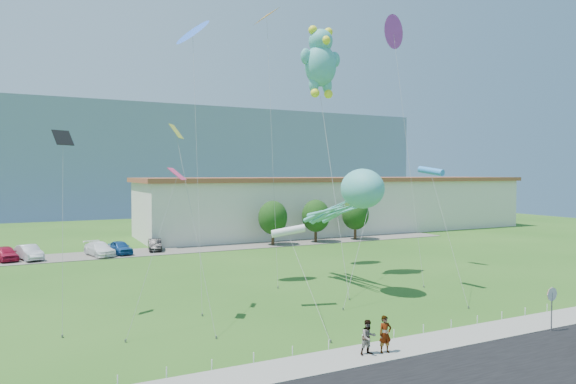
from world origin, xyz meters
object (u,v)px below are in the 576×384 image
(warehouse, at_px, (341,204))
(octopus_kite, at_px, (353,198))
(stop_sign, at_px, (552,298))
(pedestrian_left, at_px, (385,334))
(parked_car_white, at_px, (99,249))
(parked_car_silver, at_px, (29,252))
(parked_car_black, at_px, (155,245))
(parked_car_blue, at_px, (120,247))
(parked_car_red, at_px, (6,253))
(pedestrian_right, at_px, (368,337))
(teddy_bear_kite, at_px, (321,60))

(warehouse, height_order, octopus_kite, octopus_kite)
(stop_sign, distance_m, pedestrian_left, 10.48)
(parked_car_white, bearing_deg, stop_sign, -78.20)
(parked_car_silver, distance_m, octopus_kite, 34.37)
(parked_car_black, height_order, octopus_kite, octopus_kite)
(pedestrian_left, distance_m, parked_car_white, 38.60)
(parked_car_white, distance_m, parked_car_blue, 2.16)
(parked_car_red, xyz_separation_m, parked_car_silver, (2.07, -0.43, 0.02))
(pedestrian_right, relative_size, parked_car_white, 0.34)
(parked_car_silver, distance_m, parked_car_blue, 8.82)
(parked_car_blue, bearing_deg, stop_sign, -78.03)
(stop_sign, height_order, parked_car_silver, stop_sign)
(stop_sign, xyz_separation_m, parked_car_blue, (-17.35, 38.87, -1.10))
(pedestrian_left, bearing_deg, warehouse, 68.50)
(warehouse, height_order, parked_car_red, warehouse)
(parked_car_red, relative_size, parked_car_black, 1.08)
(stop_sign, xyz_separation_m, pedestrian_right, (-11.25, 1.31, -0.94))
(pedestrian_right, relative_size, parked_car_silver, 0.37)
(parked_car_blue, bearing_deg, teddy_bear_kite, -68.19)
(pedestrian_right, relative_size, parked_car_black, 0.42)
(warehouse, xyz_separation_m, stop_sign, (-16.50, -48.21, -2.26))
(pedestrian_left, bearing_deg, parked_car_white, 111.92)
(stop_sign, distance_m, parked_car_red, 48.50)
(teddy_bear_kite, bearing_deg, octopus_kite, -95.76)
(pedestrian_right, height_order, parked_car_black, pedestrian_right)
(parked_car_white, xyz_separation_m, parked_car_black, (6.04, 1.14, -0.07))
(parked_car_red, xyz_separation_m, parked_car_blue, (10.89, -0.53, -0.02))
(warehouse, relative_size, octopus_kite, 6.24)
(parked_car_blue, xyz_separation_m, parked_car_black, (3.90, 0.94, -0.06))
(warehouse, relative_size, pedestrian_right, 36.74)
(pedestrian_left, height_order, teddy_bear_kite, teddy_bear_kite)
(stop_sign, distance_m, parked_car_black, 42.04)
(parked_car_silver, height_order, teddy_bear_kite, teddy_bear_kite)
(warehouse, height_order, pedestrian_left, warehouse)
(parked_car_red, bearing_deg, teddy_bear_kite, -55.29)
(stop_sign, height_order, parked_car_black, stop_sign)
(warehouse, bearing_deg, parked_car_white, -165.18)
(parked_car_red, distance_m, parked_car_black, 14.79)
(warehouse, distance_m, octopus_kite, 41.04)
(pedestrian_right, xyz_separation_m, parked_car_white, (-8.25, 37.37, -0.15))
(pedestrian_right, bearing_deg, parked_car_blue, 101.25)
(parked_car_blue, bearing_deg, parked_car_silver, 167.24)
(warehouse, relative_size, parked_car_black, 15.53)
(parked_car_black, distance_m, teddy_bear_kite, 28.94)
(parked_car_black, bearing_deg, octopus_kite, -62.99)
(warehouse, relative_size, pedestrian_left, 34.12)
(parked_car_red, height_order, parked_car_white, parked_car_red)
(parked_car_white, distance_m, octopus_kite, 30.35)
(warehouse, distance_m, parked_car_blue, 35.28)
(parked_car_silver, xyz_separation_m, parked_car_white, (6.67, -0.30, -0.03))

